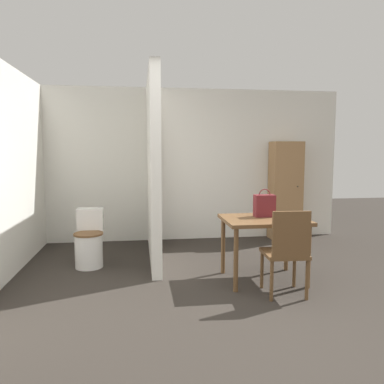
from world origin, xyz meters
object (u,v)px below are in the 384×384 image
wooden_chair (287,250)px  handbag (264,205)px  wooden_cabinet (285,191)px  dining_table (264,226)px  toilet (89,242)px

wooden_chair → handbag: bearing=97.0°
wooden_cabinet → dining_table: bearing=-118.0°
dining_table → handbag: bearing=70.1°
dining_table → wooden_chair: 0.53m
toilet → wooden_cabinet: size_ratio=0.44×
toilet → wooden_chair: bearing=-32.2°
dining_table → wooden_chair: (0.07, -0.50, -0.14)m
toilet → wooden_cabinet: 3.33m
handbag → wooden_cabinet: 2.11m
wooden_chair → dining_table: bearing=101.5°
toilet → wooden_cabinet: wooden_cabinet is taller
dining_table → wooden_cabinet: (1.04, 1.95, 0.19)m
wooden_chair → handbag: size_ratio=2.78×
handbag → wooden_cabinet: size_ratio=0.20×
dining_table → wooden_chair: size_ratio=1.02×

